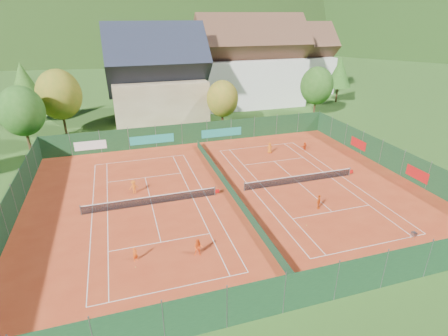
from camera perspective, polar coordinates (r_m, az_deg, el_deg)
The scene contains 34 objects.
ground at distance 36.22m, azimuth 0.95°, elevation -4.15°, with size 600.00×600.00×0.00m, color #285119.
clay_pad at distance 36.21m, azimuth 0.95°, elevation -4.11°, with size 40.00×32.00×0.01m, color #B1381A.
court_markings_left at distance 34.83m, azimuth -11.72°, elevation -5.86°, with size 11.03×23.83×0.00m.
court_markings_right at distance 39.20m, azimuth 12.13°, elevation -2.37°, with size 11.03×23.83×0.00m.
tennis_net_left at distance 34.60m, azimuth -11.53°, elevation -5.12°, with size 13.30×0.10×1.02m.
tennis_net_right at distance 39.06m, azimuth 12.40°, elevation -1.69°, with size 13.30×0.10×1.02m.
court_divider at distance 35.98m, azimuth 0.95°, elevation -3.42°, with size 0.03×28.80×1.00m.
fence_north at distance 49.80m, azimuth -5.34°, elevation 5.61°, with size 40.00×0.10×3.00m.
fence_south at distance 23.41m, azimuth 14.01°, elevation -18.47°, with size 40.00×0.04×3.00m.
fence_west at distance 35.47m, azimuth -31.61°, elevation -5.91°, with size 0.04×32.00×3.00m.
fence_east at distance 45.50m, azimuth 25.62°, elevation 1.50°, with size 0.09×32.00×3.00m.
chalet at distance 61.62m, azimuth -10.81°, elevation 13.79°, with size 16.20×12.00×16.00m.
hotel_block_a at distance 71.93m, azimuth 4.25°, elevation 16.15°, with size 21.60×11.00×17.25m.
hotel_block_b at distance 85.09m, azimuth 11.37°, elevation 16.45°, with size 17.28×10.00×15.50m.
tree_west_front at distance 53.00m, azimuth -30.16°, elevation 8.03°, with size 5.72×5.72×8.69m.
tree_west_mid at distance 57.92m, azimuth -25.33°, elevation 10.77°, with size 6.44×6.44×9.78m.
tree_west_back at distance 66.60m, azimuth -29.88°, elevation 11.96°, with size 5.60×5.60×10.00m.
tree_center at distance 56.11m, azimuth -0.25°, elevation 11.25°, with size 5.01×5.01×7.60m.
tree_east_front at distance 65.19m, azimuth 14.90°, elevation 12.86°, with size 5.72×5.72×8.69m.
tree_east_mid at distance 77.14m, azimuth 18.34°, elevation 14.59°, with size 5.04×5.04×9.00m.
tree_east_back at distance 79.72m, azimuth 10.13°, elevation 16.15°, with size 7.15×7.15×10.86m.
mountain_backdrop at distance 272.57m, azimuth -9.02°, elevation 11.62°, with size 820.00×530.00×242.00m.
ball_hopper at distance 32.87m, azimuth 28.59°, elevation -9.42°, with size 0.34×0.34×0.80m.
loose_ball_0 at distance 27.32m, azimuth -14.26°, elevation -15.40°, with size 0.07×0.07×0.07m, color #CCD833.
loose_ball_1 at distance 31.81m, azimuth 13.34°, elevation -9.09°, with size 0.07×0.07×0.07m, color #CCD833.
loose_ball_2 at distance 42.41m, azimuth 2.58°, elevation 0.28°, with size 0.07×0.07×0.07m, color #CCD833.
loose_ball_3 at distance 44.11m, azimuth -7.15°, elevation 1.07°, with size 0.07×0.07×0.07m, color #CCD833.
loose_ball_4 at distance 39.88m, azimuth 18.77°, elevation -2.66°, with size 0.07×0.07×0.07m, color #CCD833.
player_left_near at distance 27.57m, azimuth -14.30°, elevation -13.51°, with size 0.43×0.28×1.19m, color #F85E16.
player_left_mid at distance 27.27m, azimuth -4.23°, elevation -12.80°, with size 0.72×0.56×1.48m, color #FB5316.
player_left_far at distance 37.05m, azimuth -14.52°, elevation -3.00°, with size 0.94×0.54×1.45m, color orange.
player_right_near at distance 34.34m, azimuth 15.22°, elevation -5.34°, with size 0.84×0.35×1.44m, color #EC5B15.
player_right_far_a at distance 46.66m, azimuth 7.47°, elevation 3.27°, with size 0.71×0.46×1.46m, color #D56412.
player_right_far_b at distance 48.36m, azimuth 13.02°, elevation 3.46°, with size 1.15×0.37×1.24m, color #E94B14.
Camera 1 is at (-10.11, -30.32, 17.01)m, focal length 28.00 mm.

